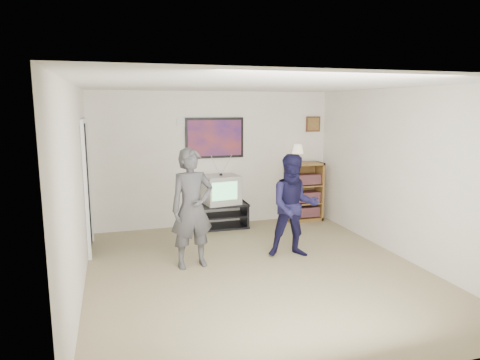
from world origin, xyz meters
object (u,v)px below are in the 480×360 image
media_stand (222,215)px  person_tall (192,208)px  crt_television (221,189)px  person_short (294,206)px  bookshelf (304,192)px

media_stand → person_tall: person_tall is taller
crt_television → person_short: bearing=-76.9°
crt_television → person_tall: person_tall is taller
bookshelf → person_tall: 3.14m
bookshelf → crt_television: bearing=-178.3°
person_tall → bookshelf: bearing=27.4°
media_stand → bookshelf: size_ratio=0.80×
media_stand → person_tall: (-0.88, -1.77, 0.61)m
crt_television → person_short: 1.91m
person_tall → person_short: (1.52, -0.03, -0.06)m
crt_television → bookshelf: size_ratio=0.54×
media_stand → crt_television: bearing=-179.6°
person_tall → person_short: bearing=-9.1°
media_stand → crt_television: size_ratio=1.49×
crt_television → bookshelf: bookshelf is taller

